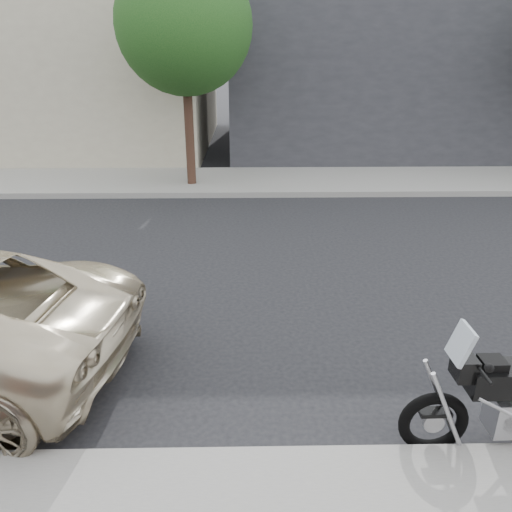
{
  "coord_description": "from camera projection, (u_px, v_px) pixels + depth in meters",
  "views": [
    {
      "loc": [
        0.47,
        7.6,
        3.55
      ],
      "look_at": [
        0.35,
        1.17,
        0.9
      ],
      "focal_mm": 35.0,
      "sensor_mm": 36.0,
      "label": 1
    }
  ],
  "objects": [
    {
      "name": "far_sidewalk",
      "position": [
        263.0,
        181.0,
        14.37
      ],
      "size": [
        44.0,
        3.0,
        0.15
      ],
      "primitive_type": "cube",
      "color": "gray",
      "rests_on": "ground"
    },
    {
      "name": "far_building_cream",
      "position": [
        25.0,
        38.0,
        19.19
      ],
      "size": [
        14.0,
        11.0,
        8.0
      ],
      "color": "#ADA28A",
      "rests_on": "ground"
    },
    {
      "name": "ground",
      "position": [
        276.0,
        279.0,
        8.39
      ],
      "size": [
        120.0,
        120.0,
        0.0
      ],
      "primitive_type": "plane",
      "color": "black",
      "rests_on": "ground"
    },
    {
      "name": "far_building_dark",
      "position": [
        435.0,
        52.0,
        19.65
      ],
      "size": [
        16.0,
        11.0,
        7.0
      ],
      "color": "#29292E",
      "rests_on": "ground"
    },
    {
      "name": "street_tree_mid",
      "position": [
        184.0,
        25.0,
        12.32
      ],
      "size": [
        3.4,
        3.4,
        5.7
      ],
      "color": "#3C261B",
      "rests_on": "far_sidewalk"
    }
  ]
}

